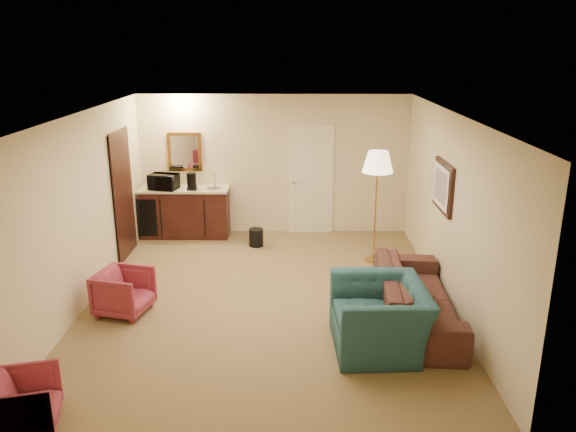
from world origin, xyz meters
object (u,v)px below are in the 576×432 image
Objects in this scene: sofa at (416,288)px; microwave at (163,180)px; teal_armchair at (380,307)px; waste_bin at (256,237)px; coffee_maker at (192,181)px; rose_chair_near at (124,290)px; wetbar_cabinet at (185,212)px; rose_chair_far at (25,399)px; floor_lamp at (376,207)px; coffee_table at (405,307)px.

microwave is at bearing 53.66° from sofa.
teal_armchair reaches higher than waste_bin.
coffee_maker is (-3.43, 3.23, 0.62)m from sofa.
waste_bin is at bearing -19.03° from coffee_maker.
sofa is at bearing -25.79° from microwave.
wetbar_cabinet is at bearing 9.29° from rose_chair_near.
rose_chair_far is at bearing 121.19° from sofa.
teal_armchair is 0.65× the size of floor_lamp.
sofa is 0.89m from teal_armchair.
waste_bin is (1.85, 4.96, -0.14)m from rose_chair_far.
rose_chair_near is at bearing 176.05° from coffee_table.
floor_lamp is (-0.10, 2.17, 0.71)m from coffee_table.
rose_chair_far is 0.32× the size of floor_lamp.
rose_chair_far is 5.51m from coffee_maker.
microwave is at bearing 177.85° from coffee_maker.
sofa is 3.60m from waste_bin.
wetbar_cabinet is at bearing 157.62° from waste_bin.
sofa is at bearing -78.87° from rose_chair_near.
sofa reaches higher than coffee_table.
wetbar_cabinet reaches higher than coffee_table.
wetbar_cabinet is 5.54m from rose_chair_far.
coffee_maker reaches higher than sofa.
coffee_maker is at bearing 49.96° from sofa.
rose_chair_near is 3.06m from waste_bin.
wetbar_cabinet is 4.86m from coffee_table.
teal_armchair reaches higher than sofa.
waste_bin is at bearing 42.13° from sofa.
floor_lamp reaches higher than coffee_maker.
wetbar_cabinet is 0.65m from coffee_maker.
coffee_maker reaches higher than rose_chair_near.
rose_chair_far is 5.30m from waste_bin.
floor_lamp is (3.85, 4.27, 0.63)m from rose_chair_far.
waste_bin is at bearing 160.76° from floor_lamp.
rose_chair_far is 5.78m from floor_lamp.
rose_chair_far is (-0.50, -5.52, -0.16)m from wetbar_cabinet.
floor_lamp is (3.35, -1.25, 0.47)m from wetbar_cabinet.
coffee_maker is (0.42, 3.05, 0.74)m from rose_chair_near.
microwave is at bearing 138.68° from coffee_table.
rose_chair_far is at bearing -95.18° from wetbar_cabinet.
microwave reaches higher than sofa.
floor_lamp is 5.87× the size of waste_bin.
wetbar_cabinet is 5.23× the size of coffee_maker.
sofa is 4.76m from coffee_maker.
coffee_table is 1.50× the size of microwave.
rose_chair_near is 3.17m from coffee_maker.
coffee_table is at bearing -76.07° from rose_chair_far.
teal_armchair reaches higher than rose_chair_far.
waste_bin is (1.35, -0.56, -0.30)m from wetbar_cabinet.
rose_chair_near is 1.31× the size of microwave.
wetbar_cabinet is 2.47× the size of rose_chair_near.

